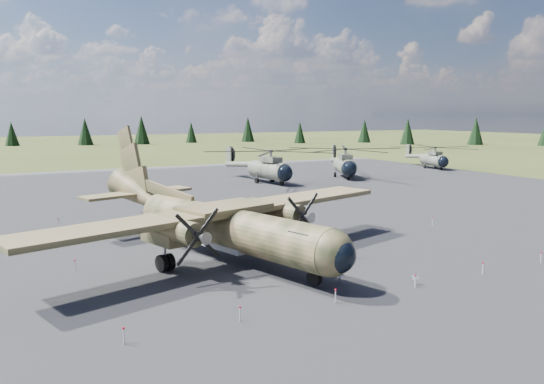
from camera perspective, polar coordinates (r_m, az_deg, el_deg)
name	(u,v)px	position (r m, az deg, el deg)	size (l,w,h in m)	color
ground	(284,245)	(44.41, 1.31, -5.69)	(500.00, 500.00, 0.00)	#4D5425
apron	(236,223)	(53.18, -3.88, -3.35)	(120.00, 120.00, 0.04)	#545459
transport_plane	(215,218)	(40.39, -6.12, -2.83)	(31.06, 27.73, 10.36)	#2F361D
helicopter_near	(269,160)	(83.03, -0.34, 3.50)	(23.49, 25.80, 5.28)	slate
helicopter_mid	(345,157)	(91.36, 7.84, 3.78)	(26.52, 26.52, 5.11)	slate
helicopter_far	(434,153)	(110.47, 17.00, 4.02)	(20.68, 21.84, 4.42)	slate
info_placard_left	(340,276)	(34.72, 7.34, -8.92)	(0.50, 0.26, 0.76)	gray
info_placard_right	(416,278)	(35.35, 15.19, -8.95)	(0.44, 0.24, 0.66)	gray
barrier_fence	(280,240)	(44.01, 0.83, -5.14)	(33.12, 29.62, 0.85)	silver
treeline	(341,191)	(41.64, 7.47, 0.08)	(342.30, 333.08, 10.81)	black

